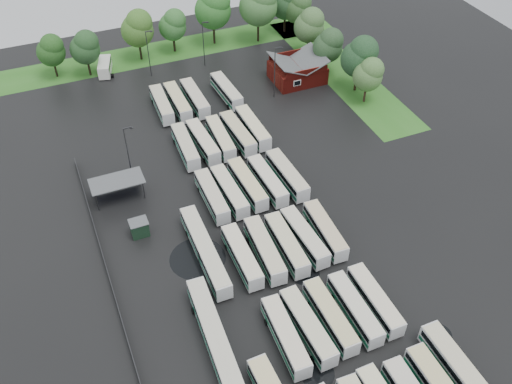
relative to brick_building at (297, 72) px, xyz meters
name	(u,v)px	position (x,y,z in m)	size (l,w,h in m)	color
ground	(276,262)	(-24.00, -42.77, -1.87)	(160.00, 160.00, 0.00)	black
brick_building	(297,72)	(0.00, 0.00, 0.00)	(10.07, 8.60, 5.39)	#64100B
wash_shed	(117,182)	(-41.20, -20.74, 1.12)	(8.20, 4.20, 3.58)	#2D2D30
utility_hut	(139,228)	(-40.20, -30.17, -0.55)	(2.70, 2.20, 2.62)	black
grass_strip_north	(163,52)	(-22.00, 22.03, -1.86)	(80.00, 10.00, 0.01)	#2D6A1E
grass_strip_east	(340,70)	(10.00, 0.03, -1.86)	(10.00, 50.00, 0.01)	#2D6A1E
west_fence	(106,266)	(-46.20, -34.77, -1.27)	(0.10, 50.00, 1.20)	#2D2D30
bus_r1c0	(286,336)	(-28.44, -55.32, -0.20)	(2.76, 10.97, 3.03)	silver
bus_r1c1	(308,327)	(-25.37, -55.16, -0.16)	(2.73, 11.19, 3.09)	silver
bus_r1c2	(330,316)	(-22.09, -54.89, -0.20)	(2.39, 10.89, 3.03)	silver
bus_r1c3	(355,309)	(-18.67, -55.06, -0.22)	(2.31, 10.74, 2.99)	silver
bus_r1c4	(375,300)	(-15.60, -54.87, -0.23)	(2.32, 10.70, 2.98)	silver
bus_r2c0	(242,256)	(-28.55, -41.35, -0.21)	(2.40, 10.81, 3.00)	silver
bus_r2c1	(265,250)	(-25.21, -41.51, -0.14)	(2.95, 11.37, 3.13)	silver
bus_r2c2	(287,245)	(-21.97, -41.78, -0.18)	(2.57, 11.07, 3.07)	silver
bus_r2c3	(304,237)	(-18.99, -41.41, -0.20)	(2.81, 10.99, 3.03)	silver
bus_r2c4	(325,230)	(-15.64, -41.38, -0.23)	(2.74, 10.79, 2.98)	silver
bus_r3c0	(212,196)	(-28.24, -28.12, -0.22)	(2.38, 10.75, 2.99)	silver
bus_r3c1	(230,191)	(-25.37, -28.17, -0.21)	(2.60, 10.88, 3.01)	silver
bus_r3c2	(247,184)	(-22.18, -27.72, -0.18)	(2.71, 11.09, 3.07)	silver
bus_r3c3	(267,181)	(-18.92, -28.14, -0.21)	(2.65, 10.86, 3.00)	silver
bus_r3c4	(287,175)	(-15.46, -28.12, -0.16)	(2.76, 11.20, 3.10)	silver
bus_r4c0	(186,146)	(-28.21, -14.57, -0.20)	(2.75, 10.99, 3.03)	silver
bus_r4c1	(203,142)	(-25.04, -14.44, -0.19)	(2.81, 11.04, 3.05)	silver
bus_r4c2	(220,138)	(-21.88, -14.59, -0.22)	(2.72, 10.84, 2.99)	silver
bus_r4c3	(238,133)	(-18.63, -14.59, -0.17)	(2.84, 11.18, 3.09)	silver
bus_r4c4	(253,128)	(-15.61, -14.07, -0.15)	(2.51, 11.24, 3.12)	silver
bus_r5c0	(162,105)	(-28.40, -0.57, -0.22)	(2.68, 10.82, 2.99)	silver
bus_r5c1	(178,102)	(-25.39, -0.92, -0.17)	(2.39, 11.09, 3.09)	silver
bus_r5c2	(195,98)	(-22.03, -0.99, -0.15)	(2.48, 11.21, 3.12)	silver
bus_r5c4	(227,91)	(-15.58, -0.81, -0.19)	(2.82, 11.06, 3.05)	silver
artic_bus_west_b	(205,251)	(-32.91, -38.41, -0.18)	(2.48, 16.39, 3.04)	silver
artic_bus_west_c	(214,336)	(-36.40, -51.96, -0.15)	(3.09, 16.79, 3.10)	silver
minibus	(105,67)	(-35.33, 17.78, -0.37)	(3.89, 6.55, 2.69)	white
tree_north_0	(51,50)	(-44.68, 20.29, 4.14)	(5.64, 5.64, 9.34)	black
tree_north_1	(85,47)	(-38.24, 18.19, 4.50)	(5.97, 5.97, 9.89)	black
tree_north_2	(138,28)	(-26.90, 20.50, 5.36)	(6.78, 6.78, 11.23)	black
tree_north_3	(173,24)	(-19.25, 21.16, 4.38)	(5.87, 5.87, 9.72)	black
tree_north_4	(214,7)	(-9.99, 21.19, 6.52)	(7.87, 7.87, 13.04)	black
tree_north_5	(259,3)	(-0.58, 18.36, 7.04)	(8.36, 8.36, 13.84)	black
tree_north_6	(286,2)	(6.89, 20.39, 5.31)	(6.74, 6.74, 11.16)	black
tree_east_0	(369,74)	(8.65, -12.27, 4.15)	(5.65, 5.65, 9.36)	#362219
tree_east_1	(360,56)	(9.12, -8.01, 5.58)	(6.99, 6.99, 11.58)	black
tree_east_2	(329,45)	(6.79, 0.07, 4.53)	(6.00, 6.00, 9.94)	black
tree_east_3	(310,25)	(6.87, 8.68, 4.97)	(6.41, 6.41, 10.62)	black
tree_east_4	(298,7)	(8.67, 18.03, 4.75)	(6.21, 6.21, 10.28)	black
lamp_post_ne	(275,69)	(-6.74, -3.91, 4.21)	(1.61, 0.31, 10.47)	#2D2D30
lamp_post_nw	(128,151)	(-38.18, -17.83, 4.17)	(1.60, 0.31, 10.39)	#2D2D30
lamp_post_back_w	(149,50)	(-26.77, 13.21, 3.80)	(1.50, 0.29, 9.76)	#2D2D30
lamp_post_back_e	(204,41)	(-15.22, 12.98, 3.71)	(1.48, 0.29, 9.61)	#2D2D30
puddle_0	(317,374)	(-26.64, -60.47, -1.86)	(4.11, 4.11, 0.01)	black
puddle_1	(396,381)	(-18.56, -64.83, -1.86)	(3.78, 3.78, 0.01)	black
puddle_2	(198,258)	(-33.96, -37.93, -1.86)	(7.99, 7.99, 0.01)	black
puddle_3	(305,274)	(-21.25, -46.25, -1.86)	(4.18, 4.18, 0.01)	black
puddle_4	(439,334)	(-10.09, -61.51, -1.86)	(3.19, 3.19, 0.01)	black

